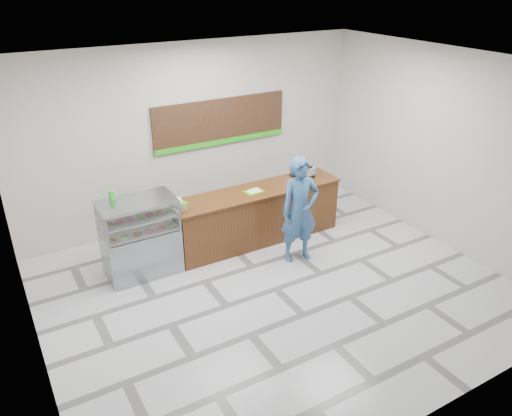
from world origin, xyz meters
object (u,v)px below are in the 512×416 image
customer (300,210)px  display_case (140,237)px  sales_counter (257,215)px  serving_tray (254,192)px  cash_register (302,170)px

customer → display_case: bearing=169.0°
sales_counter → serving_tray: size_ratio=9.09×
cash_register → serving_tray: 1.20m
serving_tray → sales_counter: bearing=17.9°
display_case → sales_counter: bearing=0.0°
sales_counter → customer: customer is taller
cash_register → customer: 1.34m
serving_tray → customer: bearing=-73.2°
display_case → cash_register: 3.34m
sales_counter → serving_tray: 0.53m
cash_register → sales_counter: bearing=-178.8°
sales_counter → cash_register: (1.08, 0.14, 0.64)m
cash_register → serving_tray: (-1.18, -0.19, -0.12)m
sales_counter → display_case: size_ratio=2.45×
serving_tray → customer: size_ratio=0.19×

